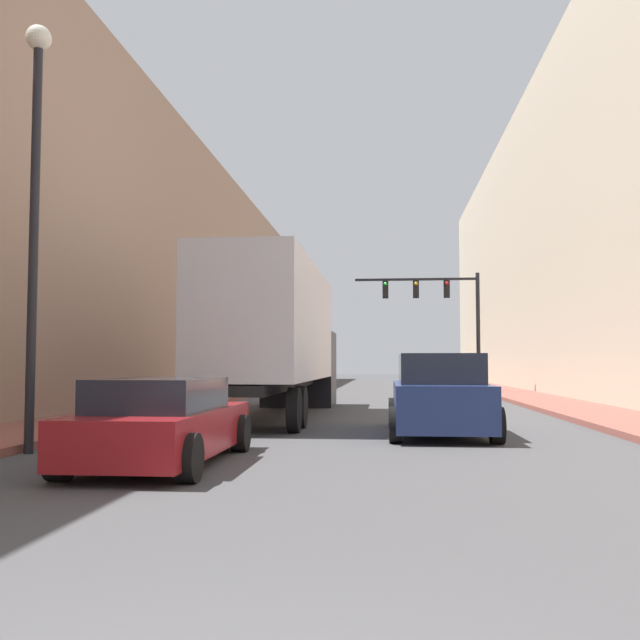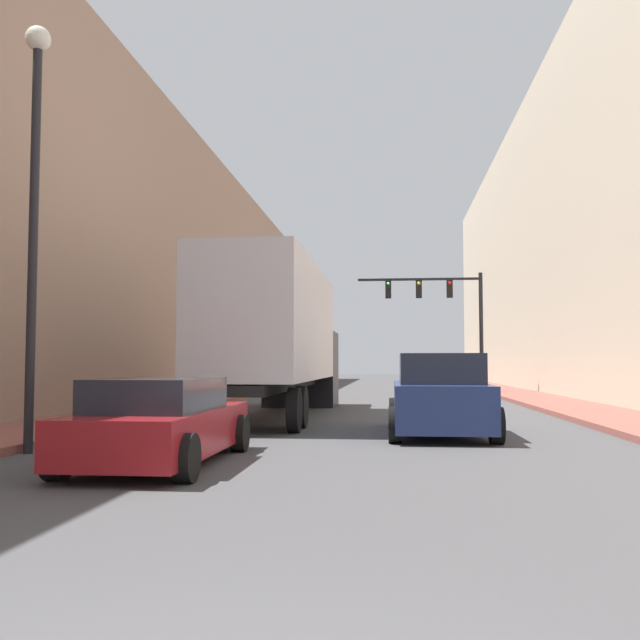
% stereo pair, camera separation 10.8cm
% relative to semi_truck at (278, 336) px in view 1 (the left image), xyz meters
% --- Properties ---
extents(sidewalk_right, '(2.60, 80.00, 0.15)m').
position_rel_semi_truck_xyz_m(sidewalk_right, '(9.21, 11.65, -2.25)').
color(sidewalk_right, brown).
rests_on(sidewalk_right, ground).
extents(sidewalk_left, '(2.60, 80.00, 0.15)m').
position_rel_semi_truck_xyz_m(sidewalk_left, '(-4.38, 11.65, -2.25)').
color(sidewalk_left, brown).
rests_on(sidewalk_left, ground).
extents(building_right, '(6.00, 80.00, 15.93)m').
position_rel_semi_truck_xyz_m(building_right, '(13.51, 11.65, 5.63)').
color(building_right, beige).
rests_on(building_right, ground).
extents(building_left, '(6.00, 80.00, 12.25)m').
position_rel_semi_truck_xyz_m(building_left, '(-8.68, 11.65, 3.79)').
color(building_left, '#997A66').
rests_on(building_left, ground).
extents(semi_truck, '(2.49, 12.43, 4.18)m').
position_rel_semi_truck_xyz_m(semi_truck, '(0.00, 0.00, 0.00)').
color(semi_truck, silver).
rests_on(semi_truck, ground).
extents(sedan_car, '(1.97, 4.57, 1.31)m').
position_rel_semi_truck_xyz_m(sedan_car, '(-0.25, -9.92, -1.70)').
color(sedan_car, maroon).
rests_on(sedan_car, ground).
extents(suv_car, '(2.17, 4.81, 1.74)m').
position_rel_semi_truck_xyz_m(suv_car, '(4.27, -4.92, -1.51)').
color(suv_car, navy).
rests_on(suv_car, ground).
extents(traffic_signal_gantry, '(6.31, 0.35, 6.13)m').
position_rel_semi_truck_xyz_m(traffic_signal_gantry, '(6.05, 15.91, 2.07)').
color(traffic_signal_gantry, black).
rests_on(traffic_signal_gantry, ground).
extents(street_lamp, '(0.44, 0.44, 7.48)m').
position_rel_semi_truck_xyz_m(street_lamp, '(-2.93, -8.87, 2.41)').
color(street_lamp, black).
rests_on(street_lamp, ground).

